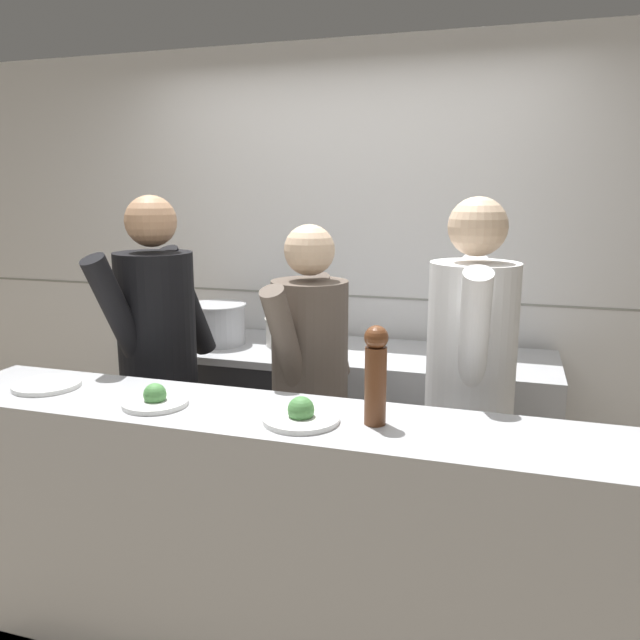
# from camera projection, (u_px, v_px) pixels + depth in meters

# --- Properties ---
(ground_plane) EXTENTS (14.00, 14.00, 0.00)m
(ground_plane) POSITION_uv_depth(u_px,v_px,m) (255.00, 628.00, 2.57)
(ground_plane) COLOR #7F705B
(wall_back_tiled) EXTENTS (8.00, 0.06, 2.60)m
(wall_back_tiled) POSITION_uv_depth(u_px,v_px,m) (350.00, 270.00, 3.72)
(wall_back_tiled) COLOR white
(wall_back_tiled) RESTS_ON ground_plane
(oven_range) EXTENTS (0.89, 0.71, 0.91)m
(oven_range) POSITION_uv_depth(u_px,v_px,m) (256.00, 419.00, 3.65)
(oven_range) COLOR #232326
(oven_range) RESTS_ON ground_plane
(prep_counter) EXTENTS (1.17, 0.65, 0.91)m
(prep_counter) POSITION_uv_depth(u_px,v_px,m) (439.00, 440.00, 3.34)
(prep_counter) COLOR #B7BABF
(prep_counter) RESTS_ON ground_plane
(pass_counter) EXTENTS (2.53, 0.45, 1.02)m
(pass_counter) POSITION_uv_depth(u_px,v_px,m) (270.00, 549.00, 2.23)
(pass_counter) COLOR #B7BABF
(pass_counter) RESTS_ON ground_plane
(stock_pot) EXTENTS (0.33, 0.33, 0.23)m
(stock_pot) POSITION_uv_depth(u_px,v_px,m) (217.00, 323.00, 3.55)
(stock_pot) COLOR #B7BABF
(stock_pot) RESTS_ON oven_range
(sauce_pot) EXTENTS (0.25, 0.25, 0.16)m
(sauce_pot) POSITION_uv_depth(u_px,v_px,m) (287.00, 331.00, 3.51)
(sauce_pot) COLOR beige
(sauce_pot) RESTS_ON oven_range
(plated_dish_main) EXTENTS (0.25, 0.25, 0.02)m
(plated_dish_main) POSITION_uv_depth(u_px,v_px,m) (47.00, 385.00, 2.40)
(plated_dish_main) COLOR white
(plated_dish_main) RESTS_ON pass_counter
(plated_dish_appetiser) EXTENTS (0.23, 0.23, 0.08)m
(plated_dish_appetiser) POSITION_uv_depth(u_px,v_px,m) (155.00, 400.00, 2.20)
(plated_dish_appetiser) COLOR white
(plated_dish_appetiser) RESTS_ON pass_counter
(plated_dish_dessert) EXTENTS (0.25, 0.25, 0.09)m
(plated_dish_dessert) POSITION_uv_depth(u_px,v_px,m) (301.00, 416.00, 2.04)
(plated_dish_dessert) COLOR white
(plated_dish_dessert) RESTS_ON pass_counter
(pepper_mill) EXTENTS (0.08, 0.08, 0.33)m
(pepper_mill) POSITION_uv_depth(u_px,v_px,m) (376.00, 373.00, 1.99)
(pepper_mill) COLOR brown
(pepper_mill) RESTS_ON pass_counter
(chef_head_cook) EXTENTS (0.43, 0.76, 1.75)m
(chef_head_cook) POSITION_uv_depth(u_px,v_px,m) (159.00, 364.00, 2.91)
(chef_head_cook) COLOR black
(chef_head_cook) RESTS_ON ground_plane
(chef_sous) EXTENTS (0.38, 0.71, 1.63)m
(chef_sous) POSITION_uv_depth(u_px,v_px,m) (310.00, 390.00, 2.73)
(chef_sous) COLOR black
(chef_sous) RESTS_ON ground_plane
(chef_line) EXTENTS (0.38, 0.76, 1.75)m
(chef_line) POSITION_uv_depth(u_px,v_px,m) (469.00, 390.00, 2.54)
(chef_line) COLOR black
(chef_line) RESTS_ON ground_plane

